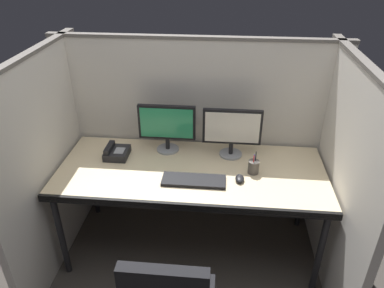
{
  "coord_description": "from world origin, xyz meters",
  "views": [
    {
      "loc": [
        0.21,
        -1.86,
        2.18
      ],
      "look_at": [
        0.0,
        0.35,
        0.92
      ],
      "focal_mm": 34.19,
      "sensor_mm": 36.0,
      "label": 1
    }
  ],
  "objects_px": {
    "keyboard_main": "(194,180)",
    "desk": "(191,176)",
    "computer_mouse": "(240,179)",
    "pen_cup": "(254,167)",
    "monitor_right": "(232,130)",
    "desk_phone": "(116,152)",
    "monitor_left": "(167,125)"
  },
  "relations": [
    {
      "from": "monitor_right",
      "to": "computer_mouse",
      "type": "bearing_deg",
      "value": -79.28
    },
    {
      "from": "keyboard_main",
      "to": "computer_mouse",
      "type": "height_order",
      "value": "computer_mouse"
    },
    {
      "from": "monitor_right",
      "to": "computer_mouse",
      "type": "distance_m",
      "value": 0.39
    },
    {
      "from": "computer_mouse",
      "to": "desk_phone",
      "type": "relative_size",
      "value": 0.51
    },
    {
      "from": "monitor_left",
      "to": "monitor_right",
      "type": "relative_size",
      "value": 1.0
    },
    {
      "from": "keyboard_main",
      "to": "desk",
      "type": "bearing_deg",
      "value": 102.92
    },
    {
      "from": "desk",
      "to": "desk_phone",
      "type": "distance_m",
      "value": 0.6
    },
    {
      "from": "monitor_right",
      "to": "monitor_left",
      "type": "bearing_deg",
      "value": 176.77
    },
    {
      "from": "keyboard_main",
      "to": "computer_mouse",
      "type": "relative_size",
      "value": 4.48
    },
    {
      "from": "keyboard_main",
      "to": "pen_cup",
      "type": "height_order",
      "value": "pen_cup"
    },
    {
      "from": "computer_mouse",
      "to": "pen_cup",
      "type": "height_order",
      "value": "pen_cup"
    },
    {
      "from": "desk",
      "to": "computer_mouse",
      "type": "distance_m",
      "value": 0.36
    },
    {
      "from": "pen_cup",
      "to": "desk",
      "type": "bearing_deg",
      "value": -178.32
    },
    {
      "from": "pen_cup",
      "to": "desk_phone",
      "type": "bearing_deg",
      "value": 173.05
    },
    {
      "from": "monitor_left",
      "to": "desk_phone",
      "type": "bearing_deg",
      "value": -160.72
    },
    {
      "from": "desk",
      "to": "monitor_left",
      "type": "relative_size",
      "value": 4.42
    },
    {
      "from": "computer_mouse",
      "to": "desk_phone",
      "type": "xyz_separation_m",
      "value": [
        -0.92,
        0.23,
        0.02
      ]
    },
    {
      "from": "computer_mouse",
      "to": "keyboard_main",
      "type": "bearing_deg",
      "value": -172.13
    },
    {
      "from": "pen_cup",
      "to": "monitor_left",
      "type": "bearing_deg",
      "value": 158.53
    },
    {
      "from": "keyboard_main",
      "to": "computer_mouse",
      "type": "distance_m",
      "value": 0.31
    },
    {
      "from": "monitor_right",
      "to": "desk_phone",
      "type": "xyz_separation_m",
      "value": [
        -0.86,
        -0.1,
        -0.18
      ]
    },
    {
      "from": "computer_mouse",
      "to": "monitor_left",
      "type": "bearing_deg",
      "value": 146.77
    },
    {
      "from": "desk",
      "to": "desk_phone",
      "type": "relative_size",
      "value": 10.0
    },
    {
      "from": "computer_mouse",
      "to": "desk_phone",
      "type": "bearing_deg",
      "value": 165.97
    },
    {
      "from": "monitor_left",
      "to": "keyboard_main",
      "type": "relative_size",
      "value": 1.0
    },
    {
      "from": "keyboard_main",
      "to": "monitor_left",
      "type": "bearing_deg",
      "value": 120.81
    },
    {
      "from": "monitor_right",
      "to": "pen_cup",
      "type": "distance_m",
      "value": 0.32
    },
    {
      "from": "keyboard_main",
      "to": "pen_cup",
      "type": "bearing_deg",
      "value": 20.17
    },
    {
      "from": "monitor_right",
      "to": "desk_phone",
      "type": "relative_size",
      "value": 2.26
    },
    {
      "from": "monitor_left",
      "to": "pen_cup",
      "type": "bearing_deg",
      "value": -21.47
    },
    {
      "from": "desk_phone",
      "to": "desk",
      "type": "bearing_deg",
      "value": -13.26
    },
    {
      "from": "monitor_right",
      "to": "pen_cup",
      "type": "xyz_separation_m",
      "value": [
        0.16,
        -0.23,
        -0.17
      ]
    }
  ]
}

